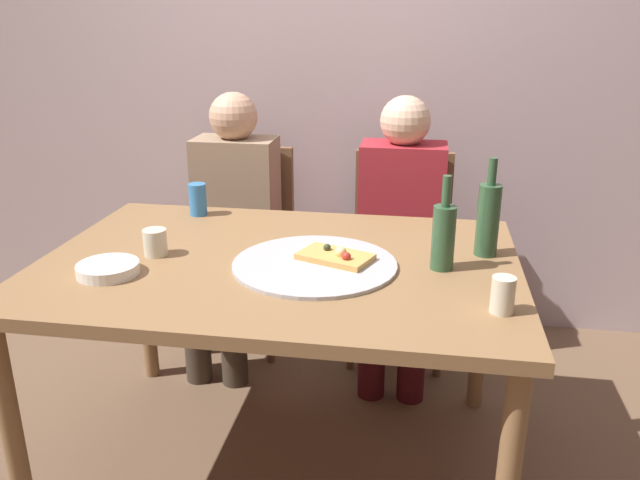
{
  "coord_description": "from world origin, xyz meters",
  "views": [
    {
      "loc": [
        0.43,
        -1.82,
        1.49
      ],
      "look_at": [
        0.12,
        0.06,
        0.81
      ],
      "focal_mm": 35.88,
      "sensor_mm": 36.0,
      "label": 1
    }
  ],
  "objects_px": {
    "plate_stack": "(108,269)",
    "guest_in_sweater": "(232,216)",
    "soda_can": "(198,199)",
    "chair_left": "(242,233)",
    "tumbler_far": "(155,242)",
    "guest_in_beanie": "(400,225)",
    "chair_right": "(400,241)",
    "pizza_tray": "(315,264)",
    "tumbler_near": "(503,295)",
    "wine_bottle": "(444,235)",
    "dining_table": "(279,281)",
    "pizza_slice_last": "(336,256)",
    "beer_bottle": "(488,218)"
  },
  "relations": [
    {
      "from": "pizza_tray",
      "to": "pizza_slice_last",
      "type": "distance_m",
      "value": 0.07
    },
    {
      "from": "soda_can",
      "to": "plate_stack",
      "type": "xyz_separation_m",
      "value": [
        -0.06,
        -0.61,
        -0.04
      ]
    },
    {
      "from": "tumbler_near",
      "to": "plate_stack",
      "type": "height_order",
      "value": "tumbler_near"
    },
    {
      "from": "tumbler_near",
      "to": "chair_left",
      "type": "height_order",
      "value": "chair_left"
    },
    {
      "from": "wine_bottle",
      "to": "chair_right",
      "type": "bearing_deg",
      "value": 99.67
    },
    {
      "from": "chair_left",
      "to": "chair_right",
      "type": "bearing_deg",
      "value": -180.0
    },
    {
      "from": "beer_bottle",
      "to": "tumbler_far",
      "type": "distance_m",
      "value": 1.06
    },
    {
      "from": "chair_left",
      "to": "guest_in_beanie",
      "type": "distance_m",
      "value": 0.76
    },
    {
      "from": "pizza_tray",
      "to": "tumbler_far",
      "type": "height_order",
      "value": "tumbler_far"
    },
    {
      "from": "chair_right",
      "to": "plate_stack",
      "type": "bearing_deg",
      "value": 53.69
    },
    {
      "from": "beer_bottle",
      "to": "guest_in_beanie",
      "type": "xyz_separation_m",
      "value": [
        -0.29,
        0.61,
        -0.24
      ]
    },
    {
      "from": "guest_in_beanie",
      "to": "chair_left",
      "type": "bearing_deg",
      "value": -11.59
    },
    {
      "from": "plate_stack",
      "to": "chair_right",
      "type": "relative_size",
      "value": 0.2
    },
    {
      "from": "pizza_slice_last",
      "to": "pizza_tray",
      "type": "bearing_deg",
      "value": -150.27
    },
    {
      "from": "beer_bottle",
      "to": "plate_stack",
      "type": "xyz_separation_m",
      "value": [
        -1.11,
        -0.35,
        -0.11
      ]
    },
    {
      "from": "dining_table",
      "to": "guest_in_sweater",
      "type": "height_order",
      "value": "guest_in_sweater"
    },
    {
      "from": "guest_in_beanie",
      "to": "plate_stack",
      "type": "bearing_deg",
      "value": 49.63
    },
    {
      "from": "pizza_slice_last",
      "to": "chair_left",
      "type": "relative_size",
      "value": 0.28
    },
    {
      "from": "soda_can",
      "to": "pizza_tray",
      "type": "bearing_deg",
      "value": -40.16
    },
    {
      "from": "tumbler_near",
      "to": "dining_table",
      "type": "bearing_deg",
      "value": 157.45
    },
    {
      "from": "wine_bottle",
      "to": "guest_in_sweater",
      "type": "distance_m",
      "value": 1.19
    },
    {
      "from": "guest_in_sweater",
      "to": "tumbler_far",
      "type": "bearing_deg",
      "value": 89.56
    },
    {
      "from": "pizza_tray",
      "to": "guest_in_sweater",
      "type": "height_order",
      "value": "guest_in_sweater"
    },
    {
      "from": "plate_stack",
      "to": "guest_in_sweater",
      "type": "height_order",
      "value": "guest_in_sweater"
    },
    {
      "from": "tumbler_near",
      "to": "tumbler_far",
      "type": "height_order",
      "value": "tumbler_near"
    },
    {
      "from": "chair_left",
      "to": "plate_stack",
      "type": "bearing_deg",
      "value": 85.84
    },
    {
      "from": "pizza_tray",
      "to": "pizza_slice_last",
      "type": "height_order",
      "value": "pizza_slice_last"
    },
    {
      "from": "pizza_tray",
      "to": "tumbler_far",
      "type": "xyz_separation_m",
      "value": [
        -0.52,
        0.01,
        0.04
      ]
    },
    {
      "from": "pizza_tray",
      "to": "plate_stack",
      "type": "relative_size",
      "value": 2.77
    },
    {
      "from": "guest_in_sweater",
      "to": "pizza_tray",
      "type": "bearing_deg",
      "value": 122.51
    },
    {
      "from": "tumbler_near",
      "to": "guest_in_sweater",
      "type": "xyz_separation_m",
      "value": [
        -1.04,
        1.04,
        -0.16
      ]
    },
    {
      "from": "pizza_tray",
      "to": "tumbler_near",
      "type": "distance_m",
      "value": 0.58
    },
    {
      "from": "beer_bottle",
      "to": "guest_in_beanie",
      "type": "distance_m",
      "value": 0.72
    },
    {
      "from": "pizza_tray",
      "to": "chair_right",
      "type": "xyz_separation_m",
      "value": [
        0.23,
        0.95,
        -0.25
      ]
    },
    {
      "from": "tumbler_near",
      "to": "guest_in_sweater",
      "type": "relative_size",
      "value": 0.08
    },
    {
      "from": "wine_bottle",
      "to": "dining_table",
      "type": "bearing_deg",
      "value": -178.96
    },
    {
      "from": "soda_can",
      "to": "chair_left",
      "type": "relative_size",
      "value": 0.14
    },
    {
      "from": "chair_right",
      "to": "pizza_slice_last",
      "type": "bearing_deg",
      "value": 79.69
    },
    {
      "from": "tumbler_far",
      "to": "soda_can",
      "type": "bearing_deg",
      "value": 91.56
    },
    {
      "from": "beer_bottle",
      "to": "soda_can",
      "type": "height_order",
      "value": "beer_bottle"
    },
    {
      "from": "chair_left",
      "to": "pizza_tray",
      "type": "bearing_deg",
      "value": 118.2
    },
    {
      "from": "guest_in_sweater",
      "to": "soda_can",
      "type": "bearing_deg",
      "value": 87.12
    },
    {
      "from": "guest_in_beanie",
      "to": "guest_in_sweater",
      "type": "bearing_deg",
      "value": 0.0
    },
    {
      "from": "pizza_slice_last",
      "to": "beer_bottle",
      "type": "distance_m",
      "value": 0.5
    },
    {
      "from": "pizza_slice_last",
      "to": "tumbler_near",
      "type": "xyz_separation_m",
      "value": [
        0.47,
        -0.27,
        0.03
      ]
    },
    {
      "from": "chair_right",
      "to": "pizza_tray",
      "type": "bearing_deg",
      "value": 76.59
    },
    {
      "from": "pizza_tray",
      "to": "guest_in_beanie",
      "type": "xyz_separation_m",
      "value": [
        0.23,
        0.8,
        -0.12
      ]
    },
    {
      "from": "wine_bottle",
      "to": "guest_in_beanie",
      "type": "xyz_separation_m",
      "value": [
        -0.15,
        0.76,
        -0.22
      ]
    },
    {
      "from": "dining_table",
      "to": "guest_in_beanie",
      "type": "distance_m",
      "value": 0.84
    },
    {
      "from": "tumbler_near",
      "to": "soda_can",
      "type": "xyz_separation_m",
      "value": [
        -1.06,
        0.68,
        0.01
      ]
    }
  ]
}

